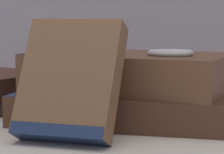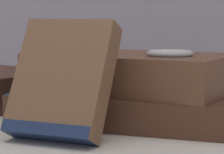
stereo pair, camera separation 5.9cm
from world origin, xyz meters
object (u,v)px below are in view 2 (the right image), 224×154
book_flat_top (127,72)px  book_flat_bottom (123,107)px  book_leaning_front (61,84)px  pocket_watch (170,53)px  reading_glasses (116,98)px

book_flat_top → book_flat_bottom: bearing=-82.6°
book_leaning_front → book_flat_bottom: bearing=78.7°
book_flat_bottom → book_flat_top: (-0.00, 0.01, 0.04)m
pocket_watch → reading_glasses: 0.22m
book_flat_bottom → pocket_watch: (0.06, -0.00, 0.06)m
book_flat_bottom → reading_glasses: 0.17m
book_leaning_front → pocket_watch: book_leaning_front is taller
book_flat_bottom → pocket_watch: size_ratio=4.65×
book_flat_top → book_leaning_front: 0.13m
book_flat_bottom → book_flat_top: book_flat_top is taller
book_flat_bottom → book_leaning_front: (-0.02, -0.11, 0.04)m
book_flat_bottom → reading_glasses: size_ratio=2.34×
book_leaning_front → reading_glasses: bearing=101.4°
book_flat_bottom → book_leaning_front: size_ratio=2.14×
book_flat_bottom → pocket_watch: 0.09m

